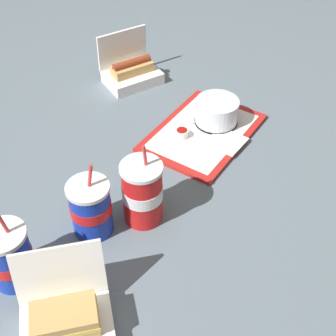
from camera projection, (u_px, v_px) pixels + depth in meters
ground_plane at (149, 182)px, 1.28m from camera, size 3.20×3.20×0.00m
food_tray at (203, 133)px, 1.43m from camera, size 0.42×0.33×0.01m
cake_container at (217, 112)px, 1.44m from camera, size 0.14×0.14×0.08m
ketchup_cup at (182, 133)px, 1.40m from camera, size 0.04×0.04×0.02m
napkin_stack at (226, 141)px, 1.39m from camera, size 0.12×0.12×0.00m
plastic_fork at (187, 124)px, 1.45m from camera, size 0.09×0.08×0.00m
clamshell_hotdog_right at (131, 72)px, 1.63m from camera, size 0.23×0.22×0.17m
clamshell_sandwich_front at (66, 320)px, 0.93m from camera, size 0.24×0.25×0.16m
soda_cup_corner at (9, 256)px, 1.01m from camera, size 0.10×0.10×0.21m
soda_cup_back at (142, 192)px, 1.13m from camera, size 0.10×0.10×0.23m
soda_cup_front at (91, 208)px, 1.11m from camera, size 0.10×0.10×0.21m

